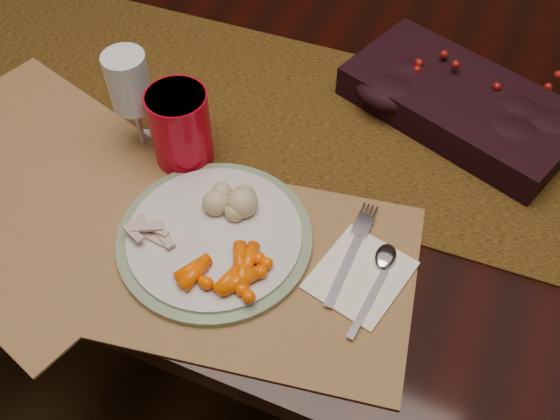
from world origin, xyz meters
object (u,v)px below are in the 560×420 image
at_px(placemat_main, 260,268).
at_px(red_cup, 181,127).
at_px(turkey_shreds, 149,234).
at_px(mashed_potatoes, 226,197).
at_px(dinner_plate, 215,237).
at_px(napkin, 360,275).
at_px(baby_carrots, 221,260).
at_px(wine_glass, 134,103).
at_px(dining_table, 311,235).
at_px(centerpiece, 461,99).

height_order(placemat_main, red_cup, red_cup).
height_order(turkey_shreds, red_cup, red_cup).
bearing_deg(turkey_shreds, mashed_potatoes, 49.76).
distance_m(dinner_plate, napkin, 0.21).
height_order(baby_carrots, red_cup, red_cup).
height_order(red_cup, wine_glass, wine_glass).
height_order(dining_table, wine_glass, wine_glass).
bearing_deg(placemat_main, napkin, 7.30).
height_order(placemat_main, wine_glass, wine_glass).
distance_m(placemat_main, napkin, 0.14).
distance_m(dining_table, red_cup, 0.50).
xyz_separation_m(centerpiece, baby_carrots, (-0.22, -0.42, -0.01)).
relative_size(centerpiece, mashed_potatoes, 4.48).
bearing_deg(napkin, baby_carrots, -146.78).
height_order(mashed_potatoes, wine_glass, wine_glass).
relative_size(napkin, red_cup, 1.04).
distance_m(dinner_plate, red_cup, 0.18).
relative_size(baby_carrots, mashed_potatoes, 1.26).
bearing_deg(centerpiece, wine_glass, -150.46).
distance_m(baby_carrots, napkin, 0.19).
bearing_deg(dining_table, baby_carrots, -91.20).
distance_m(placemat_main, dinner_plate, 0.08).
bearing_deg(turkey_shreds, wine_glass, 123.42).
xyz_separation_m(turkey_shreds, wine_glass, (-0.11, 0.17, 0.06)).
distance_m(dining_table, dinner_plate, 0.50).
xyz_separation_m(placemat_main, turkey_shreds, (-0.16, -0.02, 0.03)).
xyz_separation_m(centerpiece, dinner_plate, (-0.26, -0.38, -0.03)).
distance_m(baby_carrots, wine_glass, 0.28).
bearing_deg(mashed_potatoes, wine_glass, 157.37).
height_order(centerpiece, mashed_potatoes, centerpiece).
relative_size(dining_table, dinner_plate, 6.61).
xyz_separation_m(dining_table, wine_glass, (-0.23, -0.19, 0.46)).
bearing_deg(red_cup, placemat_main, -37.06).
distance_m(centerpiece, mashed_potatoes, 0.42).
xyz_separation_m(dinner_plate, mashed_potatoes, (-0.00, 0.05, 0.03)).
relative_size(centerpiece, napkin, 2.83).
xyz_separation_m(dinner_plate, wine_glass, (-0.19, 0.13, 0.07)).
distance_m(placemat_main, wine_glass, 0.31).
relative_size(placemat_main, mashed_potatoes, 5.13).
bearing_deg(mashed_potatoes, centerpiece, 51.61).
bearing_deg(red_cup, dining_table, 51.75).
bearing_deg(turkey_shreds, baby_carrots, -0.73).
height_order(centerpiece, red_cup, red_cup).
xyz_separation_m(baby_carrots, turkey_shreds, (-0.11, 0.00, -0.00)).
height_order(centerpiece, napkin, centerpiece).
xyz_separation_m(mashed_potatoes, red_cup, (-0.11, 0.08, 0.02)).
xyz_separation_m(mashed_potatoes, turkey_shreds, (-0.07, -0.09, -0.01)).
bearing_deg(turkey_shreds, centerpiece, 51.21).
height_order(centerpiece, baby_carrots, centerpiece).
relative_size(dining_table, mashed_potatoes, 22.20).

